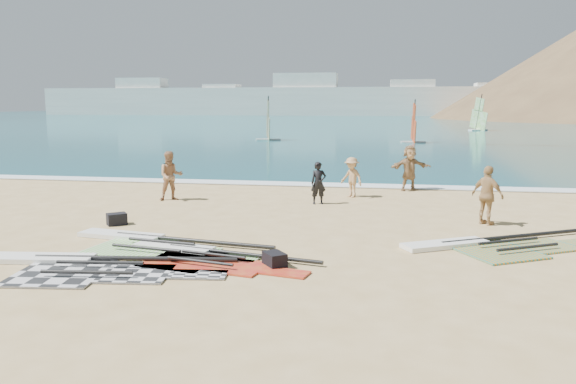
% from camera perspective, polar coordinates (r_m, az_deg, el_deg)
% --- Properties ---
extents(ground, '(300.00, 300.00, 0.00)m').
position_cam_1_polar(ground, '(13.55, -2.09, -6.84)').
color(ground, tan).
rests_on(ground, ground).
extents(sea, '(300.00, 240.00, 0.06)m').
position_cam_1_polar(sea, '(144.82, 8.73, 7.49)').
color(sea, '#0B4852').
rests_on(sea, ground).
extents(surf_line, '(300.00, 1.20, 0.04)m').
position_cam_1_polar(surf_line, '(25.47, 3.57, 0.67)').
color(surf_line, white).
rests_on(surf_line, ground).
extents(far_town, '(160.00, 8.00, 12.00)m').
position_cam_1_polar(far_town, '(163.79, 3.32, 9.32)').
color(far_town, white).
rests_on(far_town, ground).
extents(rig_grey, '(6.00, 2.58, 0.20)m').
position_cam_1_polar(rig_grey, '(13.67, -20.29, -7.05)').
color(rig_grey, '#232426').
rests_on(rig_grey, ground).
extents(rig_green, '(5.76, 2.71, 0.20)m').
position_cam_1_polar(rig_green, '(15.27, -14.09, -5.08)').
color(rig_green, '#65C62B').
rests_on(rig_green, ground).
extents(rig_orange, '(5.51, 3.81, 0.20)m').
position_cam_1_polar(rig_orange, '(15.51, 20.01, -5.15)').
color(rig_orange, orange).
rests_on(rig_orange, ground).
extents(rig_red, '(5.01, 2.49, 0.20)m').
position_cam_1_polar(rig_red, '(13.76, -9.01, -6.48)').
color(rig_red, red).
rests_on(rig_red, ground).
extents(gear_bag_near, '(0.70, 0.67, 0.36)m').
position_cam_1_polar(gear_bag_near, '(18.02, -17.00, -2.64)').
color(gear_bag_near, black).
rests_on(gear_bag_near, ground).
extents(gear_bag_far, '(0.65, 0.69, 0.34)m').
position_cam_1_polar(gear_bag_far, '(12.89, -1.37, -6.90)').
color(gear_bag_far, black).
rests_on(gear_bag_far, ground).
extents(person_wetsuit, '(0.65, 0.52, 1.57)m').
position_cam_1_polar(person_wetsuit, '(20.70, 3.11, 0.92)').
color(person_wetsuit, black).
rests_on(person_wetsuit, ground).
extents(beachgoer_left, '(1.14, 1.05, 1.89)m').
position_cam_1_polar(beachgoer_left, '(21.92, -11.82, 1.62)').
color(beachgoer_left, '#AB7A54').
rests_on(beachgoer_left, ground).
extents(beachgoer_mid, '(1.17, 1.09, 1.59)m').
position_cam_1_polar(beachgoer_mid, '(22.33, 6.48, 1.50)').
color(beachgoer_mid, tan).
rests_on(beachgoer_mid, ground).
extents(beachgoer_back, '(1.08, 1.06, 1.83)m').
position_cam_1_polar(beachgoer_back, '(18.17, 19.62, -0.33)').
color(beachgoer_back, tan).
rests_on(beachgoer_back, ground).
extents(beachgoer_right, '(1.87, 1.16, 1.93)m').
position_cam_1_polar(beachgoer_right, '(24.43, 12.25, 2.40)').
color(beachgoer_right, '#A57C50').
rests_on(beachgoer_right, ground).
extents(windsurfer_left, '(2.51, 2.83, 4.41)m').
position_cam_1_polar(windsurfer_left, '(55.76, -2.03, 6.57)').
color(windsurfer_left, white).
rests_on(windsurfer_left, ground).
extents(windsurfer_centre, '(2.29, 2.72, 4.07)m').
position_cam_1_polar(windsurfer_centre, '(53.58, 12.64, 6.18)').
color(windsurfer_centre, white).
rests_on(windsurfer_centre, ground).
extents(windsurfer_right, '(2.67, 2.78, 4.92)m').
position_cam_1_polar(windsurfer_right, '(79.48, 18.78, 6.92)').
color(windsurfer_right, white).
rests_on(windsurfer_right, ground).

